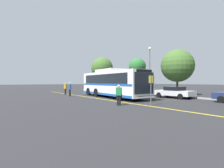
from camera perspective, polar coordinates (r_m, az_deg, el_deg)
The scene contains 16 objects.
ground_plane at distance 21.81m, azimuth -0.89°, elevation -4.04°, with size 220.00×220.00×0.00m, color #262628.
lane_strip_0 at distance 19.29m, azimuth -5.29°, elevation -4.65°, with size 0.20×31.17×0.01m, color gold.
curb_strip at distance 24.77m, azimuth 11.90°, elevation -3.31°, with size 39.17×0.36×0.15m, color #99999E.
transit_bus at distance 20.44m, azimuth -0.02°, elevation 0.40°, with size 11.64×3.56×3.31m.
parked_car_0 at distance 32.88m, azimuth -5.22°, elevation -1.21°, with size 3.91×1.89×1.41m.
parked_car_1 at distance 28.26m, azimuth 0.61°, elevation -1.56°, with size 4.91×1.98×1.35m.
parked_car_2 at distance 24.49m, azimuth 9.23°, elevation -1.84°, with size 4.35×1.90×1.43m.
parked_car_3 at distance 20.68m, azimuth 19.56°, elevation -2.50°, with size 4.34×2.13×1.27m.
pedestrian_0 at distance 13.35m, azimuth 2.22°, elevation -3.21°, with size 0.47×0.42×1.58m.
pedestrian_1 at distance 25.70m, azimuth -14.97°, elevation -1.21°, with size 0.45×0.29×1.68m.
pedestrian_2 at distance 22.68m, azimuth -13.59°, elevation -1.38°, with size 0.46×0.44×1.73m.
bus_stop_sign at distance 13.61m, azimuth 12.60°, elevation -0.72°, with size 0.07×0.40×2.32m.
street_lamp at distance 26.18m, azimuth 12.21°, elevation 6.76°, with size 0.43×0.43×6.88m.
tree_0 at distance 25.43m, azimuth 20.55°, elevation 5.61°, with size 4.42×4.42×6.21m.
tree_2 at distance 29.82m, azimuth 8.28°, elevation 5.61°, with size 2.86×2.86×5.82m.
tree_3 at distance 38.06m, azimuth -3.22°, elevation 5.18°, with size 4.72×4.72×7.14m.
Camera 1 is at (17.71, -12.61, 1.80)m, focal length 28.00 mm.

